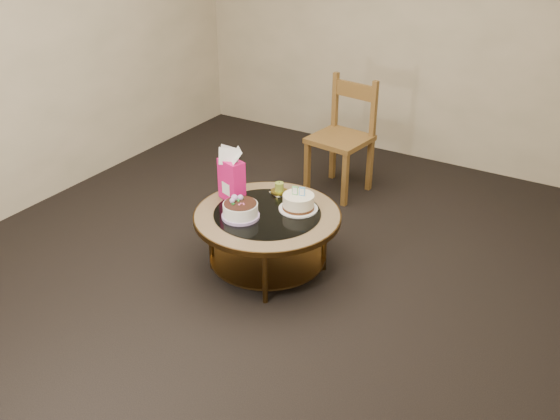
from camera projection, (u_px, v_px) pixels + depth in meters
The scene contains 8 objects.
ground at pixel (268, 268), 4.49m from camera, with size 5.00×5.00×0.00m, color black.
room_walls at pixel (266, 55), 3.76m from camera, with size 4.52×5.02×2.61m.
coffee_table at pixel (267, 223), 4.32m from camera, with size 1.02×1.02×0.46m.
decorated_cake at pixel (240, 211), 4.20m from camera, with size 0.26×0.26×0.15m.
cream_cake at pixel (298, 202), 4.30m from camera, with size 0.27×0.27×0.17m.
gift_bag at pixel (231, 175), 4.37m from camera, with size 0.22×0.18×0.39m.
pillar_candle at pixel (279, 190), 4.52m from camera, with size 0.14×0.14×0.10m.
dining_chair at pixel (343, 136), 5.39m from camera, with size 0.52×0.52×1.00m.
Camera 1 is at (2.03, -3.16, 2.50)m, focal length 40.00 mm.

